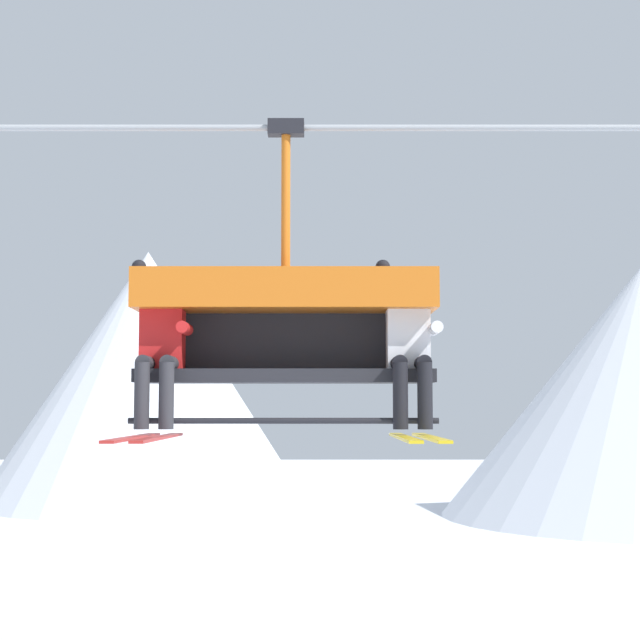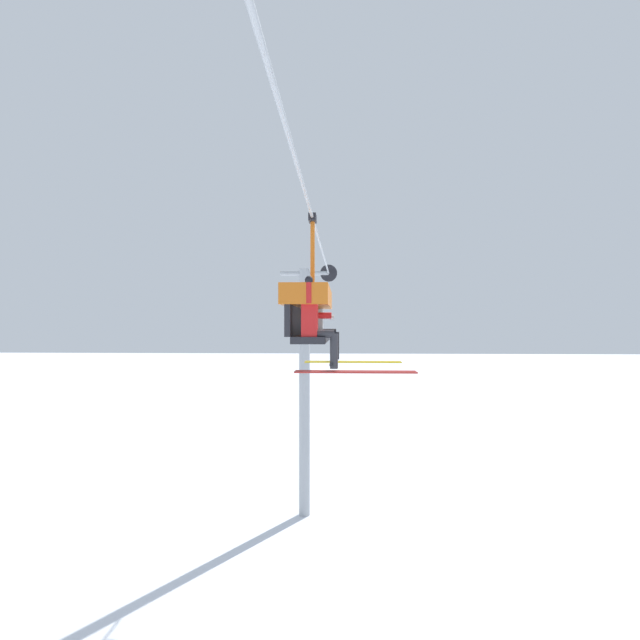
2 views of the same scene
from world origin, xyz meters
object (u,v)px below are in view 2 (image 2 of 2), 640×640
lift_tower_far (305,385)px  skier_red (318,324)px  chairlift_chair (308,307)px  skier_white (324,324)px

lift_tower_far → skier_red: 9.70m
chairlift_chair → skier_white: bearing=-13.1°
chairlift_chair → lift_tower_far: bearing=4.8°
lift_tower_far → chairlift_chair: size_ratio=3.54×
lift_tower_far → skier_white: size_ratio=4.85×
skier_red → skier_white: bearing=0.0°
chairlift_chair → skier_white: 0.99m
skier_red → chairlift_chair: bearing=13.0°
skier_red → lift_tower_far: bearing=5.6°
chairlift_chair → skier_red: size_ratio=1.37×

